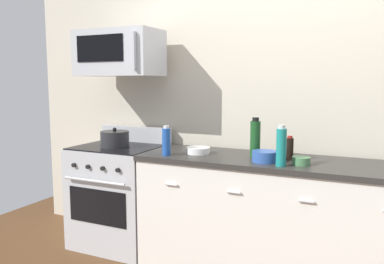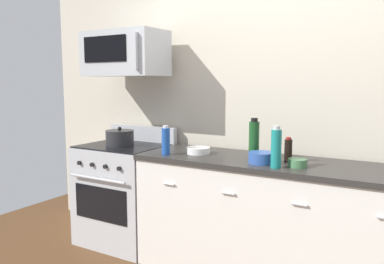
# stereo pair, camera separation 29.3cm
# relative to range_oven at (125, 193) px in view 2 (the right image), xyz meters

# --- Properties ---
(back_wall) EXTENTS (5.26, 0.10, 2.70)m
(back_wall) POSITION_rel_range_oven_xyz_m (1.46, 0.41, 0.88)
(back_wall) COLOR beige
(back_wall) RESTS_ON ground_plane
(counter_unit) EXTENTS (2.17, 0.66, 0.92)m
(counter_unit) POSITION_rel_range_oven_xyz_m (1.46, -0.00, -0.01)
(counter_unit) COLOR silver
(counter_unit) RESTS_ON ground_plane
(range_oven) EXTENTS (0.76, 0.69, 1.07)m
(range_oven) POSITION_rel_range_oven_xyz_m (0.00, 0.00, 0.00)
(range_oven) COLOR #B7BABF
(range_oven) RESTS_ON ground_plane
(microwave) EXTENTS (0.74, 0.44, 0.40)m
(microwave) POSITION_rel_range_oven_xyz_m (0.00, 0.04, 1.28)
(microwave) COLOR #B7BABF
(bottle_sparkling_teal) EXTENTS (0.07, 0.07, 0.29)m
(bottle_sparkling_teal) POSITION_rel_range_oven_xyz_m (1.52, -0.22, 0.59)
(bottle_sparkling_teal) COLOR #197F7A
(bottle_sparkling_teal) RESTS_ON countertop_slab
(bottle_wine_green) EXTENTS (0.08, 0.08, 0.31)m
(bottle_wine_green) POSITION_rel_range_oven_xyz_m (1.27, 0.01, 0.60)
(bottle_wine_green) COLOR #19471E
(bottle_wine_green) RESTS_ON countertop_slab
(bottle_soy_sauce_dark) EXTENTS (0.06, 0.06, 0.18)m
(bottle_soy_sauce_dark) POSITION_rel_range_oven_xyz_m (1.53, 0.02, 0.54)
(bottle_soy_sauce_dark) COLOR black
(bottle_soy_sauce_dark) RESTS_ON countertop_slab
(bottle_soda_blue) EXTENTS (0.07, 0.07, 0.24)m
(bottle_soda_blue) POSITION_rel_range_oven_xyz_m (0.60, -0.20, 0.56)
(bottle_soda_blue) COLOR #1E4CA5
(bottle_soda_blue) RESTS_ON countertop_slab
(bowl_green_glaze) EXTENTS (0.13, 0.13, 0.06)m
(bowl_green_glaze) POSITION_rel_range_oven_xyz_m (1.64, -0.12, 0.48)
(bowl_green_glaze) COLOR #477A4C
(bowl_green_glaze) RESTS_ON countertop_slab
(bowl_white_ceramic) EXTENTS (0.19, 0.19, 0.05)m
(bowl_white_ceramic) POSITION_rel_range_oven_xyz_m (0.80, -0.02, 0.48)
(bowl_white_ceramic) COLOR white
(bowl_white_ceramic) RESTS_ON countertop_slab
(bowl_blue_mixing) EXTENTS (0.18, 0.18, 0.08)m
(bowl_blue_mixing) POSITION_rel_range_oven_xyz_m (1.38, -0.13, 0.49)
(bowl_blue_mixing) COLOR #2D519E
(bowl_blue_mixing) RESTS_ON countertop_slab
(stockpot) EXTENTS (0.25, 0.25, 0.17)m
(stockpot) POSITION_rel_range_oven_xyz_m (0.00, -0.05, 0.52)
(stockpot) COLOR #262628
(stockpot) RESTS_ON range_oven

